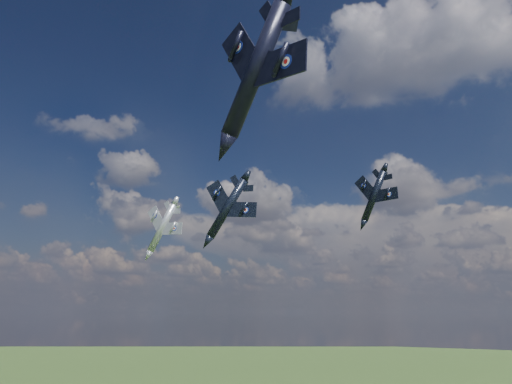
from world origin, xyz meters
The scene contains 4 objects.
jet_lead_navy centered at (7.10, 9.49, 80.71)m, with size 9.08×12.66×2.62m, color black, non-canonical shape.
jet_right_navy centered at (26.71, -17.33, 84.68)m, with size 10.57×14.73×3.05m, color black, non-canonical shape.
jet_high_navy centered at (19.90, 38.05, 86.84)m, with size 9.29×12.96×2.68m, color black, non-canonical shape.
jet_left_silver centered at (-14.75, 21.74, 81.52)m, with size 9.41×13.12×2.71m, color #A9ACB4, non-canonical shape.
Camera 1 is at (43.91, -47.93, 66.54)m, focal length 35.00 mm.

